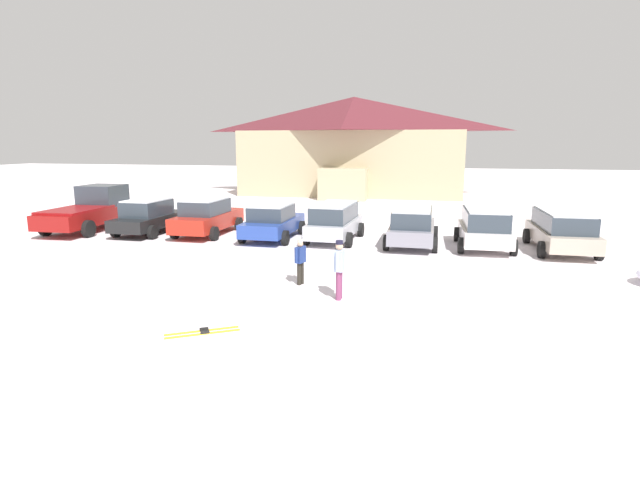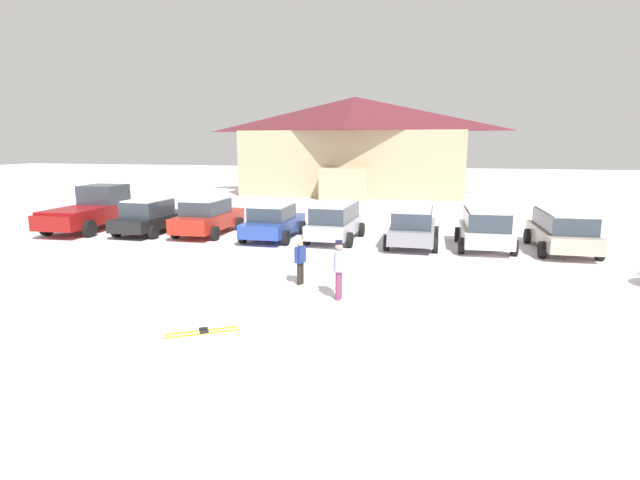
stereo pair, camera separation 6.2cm
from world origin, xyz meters
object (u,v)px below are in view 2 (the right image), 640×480
(ski_lodge, at_px, (355,145))
(skier_teen_in_navy_coat, at_px, (300,259))
(parked_red_sedan, at_px, (208,216))
(skier_adult_in_blue_parka, at_px, (339,266))
(parked_silver_wagon, at_px, (335,221))
(parked_grey_wagon, at_px, (413,225))
(parked_blue_hatchback, at_px, (273,221))
(pickup_truck, at_px, (94,209))
(parked_black_sedan, at_px, (150,216))
(pair_of_skis, at_px, (202,332))
(parked_beige_suv, at_px, (562,230))
(parked_white_suv, at_px, (485,227))

(ski_lodge, bearing_deg, skier_teen_in_navy_coat, -83.58)
(ski_lodge, distance_m, skier_teen_in_navy_coat, 28.34)
(parked_red_sedan, xyz_separation_m, skier_adult_in_blue_parka, (8.03, -8.37, 0.08))
(parked_silver_wagon, distance_m, parked_grey_wagon, 3.41)
(parked_grey_wagon, xyz_separation_m, skier_adult_in_blue_parka, (-1.56, -8.04, 0.07))
(parked_blue_hatchback, relative_size, pickup_truck, 0.72)
(parked_black_sedan, bearing_deg, parked_red_sedan, 7.85)
(parked_black_sedan, xyz_separation_m, pair_of_skis, (8.30, -11.17, -0.81))
(parked_red_sedan, height_order, parked_blue_hatchback, parked_red_sedan)
(parked_grey_wagon, height_order, skier_teen_in_navy_coat, parked_grey_wagon)
(parked_blue_hatchback, distance_m, parked_beige_suv, 12.08)
(ski_lodge, distance_m, parked_black_sedan, 22.31)
(parked_black_sedan, relative_size, skier_adult_in_blue_parka, 2.63)
(parked_white_suv, height_order, skier_teen_in_navy_coat, parked_white_suv)
(parked_black_sedan, distance_m, pickup_truck, 3.42)
(parked_blue_hatchback, distance_m, parked_white_suv, 9.12)
(parked_beige_suv, bearing_deg, pickup_truck, 179.51)
(parked_blue_hatchback, bearing_deg, parked_red_sedan, 174.28)
(parked_silver_wagon, distance_m, pickup_truck, 12.41)
(parked_beige_suv, xyz_separation_m, pickup_truck, (-21.68, 0.18, 0.10))
(parked_blue_hatchback, xyz_separation_m, parked_beige_suv, (12.08, 0.17, 0.09))
(parked_blue_hatchback, xyz_separation_m, parked_white_suv, (9.12, 0.06, 0.09))
(parked_grey_wagon, bearing_deg, skier_adult_in_blue_parka, -101.00)
(parked_grey_wagon, bearing_deg, skier_teen_in_navy_coat, -113.62)
(parked_silver_wagon, xyz_separation_m, skier_teen_in_navy_coat, (0.40, -7.08, -0.10))
(skier_teen_in_navy_coat, bearing_deg, parked_red_sedan, 132.46)
(parked_blue_hatchback, relative_size, pair_of_skis, 2.72)
(parked_grey_wagon, bearing_deg, parked_beige_suv, 1.46)
(parked_blue_hatchback, relative_size, parked_white_suv, 1.05)
(parked_blue_hatchback, bearing_deg, parked_beige_suv, 0.79)
(parked_white_suv, xyz_separation_m, pickup_truck, (-18.72, 0.29, 0.10))
(parked_red_sedan, height_order, parked_grey_wagon, parked_red_sedan)
(parked_red_sedan, distance_m, parked_blue_hatchback, 3.39)
(pair_of_skis, bearing_deg, ski_lodge, 93.61)
(parked_blue_hatchback, xyz_separation_m, skier_adult_in_blue_parka, (4.65, -8.03, 0.14))
(pickup_truck, bearing_deg, parked_grey_wagon, -1.21)
(pair_of_skis, bearing_deg, pickup_truck, 135.31)
(pickup_truck, xyz_separation_m, skier_adult_in_blue_parka, (14.25, -8.38, -0.05))
(parked_black_sedan, xyz_separation_m, skier_adult_in_blue_parka, (10.86, -7.98, 0.11))
(parked_blue_hatchback, height_order, pickup_truck, pickup_truck)
(parked_beige_suv, relative_size, pair_of_skis, 2.96)
(pickup_truck, bearing_deg, parked_silver_wagon, -0.59)
(parked_silver_wagon, distance_m, parked_white_suv, 6.31)
(parked_blue_hatchback, distance_m, skier_teen_in_navy_coat, 7.57)
(parked_beige_suv, relative_size, skier_teen_in_navy_coat, 3.34)
(parked_blue_hatchback, bearing_deg, parked_black_sedan, -179.52)
(parked_black_sedan, relative_size, parked_white_suv, 1.07)
(ski_lodge, distance_m, skier_adult_in_blue_parka, 29.67)
(pickup_truck, bearing_deg, ski_lodge, 65.05)
(pickup_truck, bearing_deg, parked_beige_suv, -0.49)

